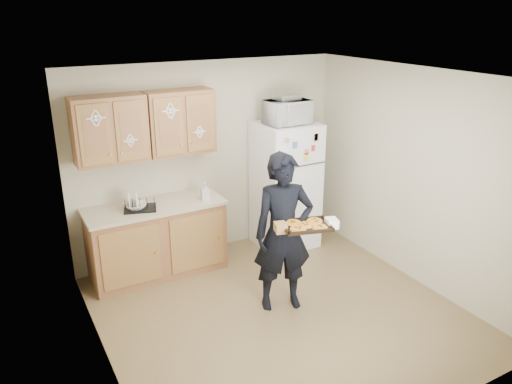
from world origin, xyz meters
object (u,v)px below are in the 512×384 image
baking_tray (306,226)px  microwave (287,112)px  dish_rack (140,203)px  refrigerator (285,185)px  person (283,233)px

baking_tray → microwave: size_ratio=0.86×
baking_tray → dish_rack: (-1.23, 1.58, -0.07)m
baking_tray → dish_rack: 2.01m
dish_rack → refrigerator: bearing=0.1°
refrigerator → person: bearing=-123.0°
person → baking_tray: size_ratio=3.66×
person → dish_rack: bearing=148.5°
person → baking_tray: person is taller
person → microwave: (0.82, 1.25, 0.99)m
refrigerator → dish_rack: refrigerator is taller
microwave → dish_rack: microwave is taller
person → baking_tray: (0.09, -0.29, 0.17)m
person → dish_rack: 1.73m
dish_rack → baking_tray: bearing=-52.2°
person → baking_tray: 0.35m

